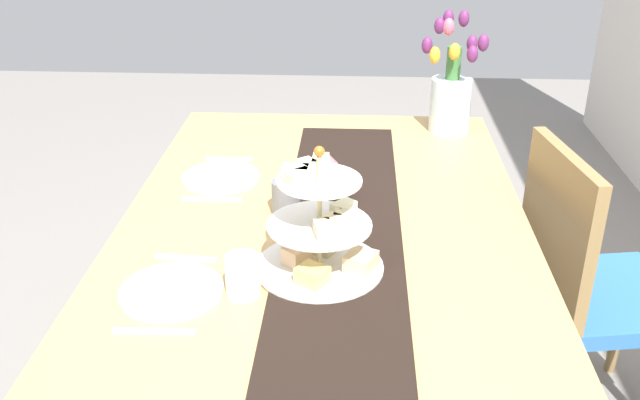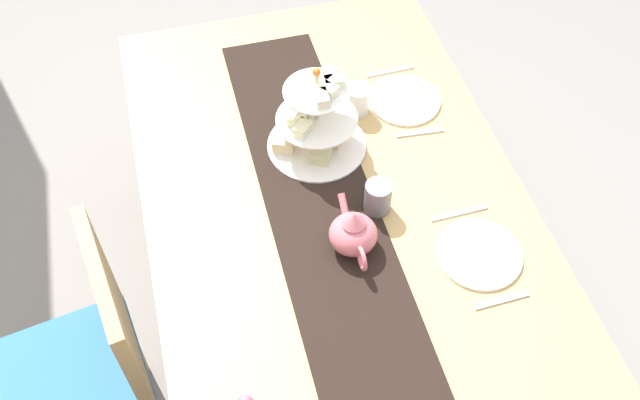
{
  "view_description": "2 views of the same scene",
  "coord_description": "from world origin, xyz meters",
  "px_view_note": "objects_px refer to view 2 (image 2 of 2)",
  "views": [
    {
      "loc": [
        1.63,
        0.08,
        1.64
      ],
      "look_at": [
        0.0,
        -0.01,
        0.84
      ],
      "focal_mm": 40.19,
      "sensor_mm": 36.0,
      "label": 1
    },
    {
      "loc": [
        -1.2,
        0.36,
        2.34
      ],
      "look_at": [
        -0.03,
        0.05,
        0.81
      ],
      "focal_mm": 39.73,
      "sensor_mm": 36.0,
      "label": 2
    }
  ],
  "objects_px": {
    "fork_left": "(502,300)",
    "mug_grey": "(378,197)",
    "chair_left": "(90,362)",
    "dining_table": "(335,217)",
    "tiered_cake_stand": "(315,124)",
    "dinner_plate_right": "(404,100)",
    "mug_white_text": "(357,100)",
    "dinner_plate_left": "(479,254)",
    "knife_left": "(459,213)",
    "teapot": "(353,233)",
    "fork_right": "(420,132)",
    "knife_right": "(390,71)"
  },
  "relations": [
    {
      "from": "dining_table",
      "to": "fork_left",
      "type": "relative_size",
      "value": 11.72
    },
    {
      "from": "dining_table",
      "to": "tiered_cake_stand",
      "type": "bearing_deg",
      "value": 1.71
    },
    {
      "from": "knife_left",
      "to": "knife_right",
      "type": "distance_m",
      "value": 0.61
    },
    {
      "from": "tiered_cake_stand",
      "to": "mug_grey",
      "type": "height_order",
      "value": "tiered_cake_stand"
    },
    {
      "from": "dining_table",
      "to": "knife_right",
      "type": "relative_size",
      "value": 10.34
    },
    {
      "from": "chair_left",
      "to": "knife_right",
      "type": "relative_size",
      "value": 5.35
    },
    {
      "from": "chair_left",
      "to": "tiered_cake_stand",
      "type": "distance_m",
      "value": 0.93
    },
    {
      "from": "fork_left",
      "to": "mug_white_text",
      "type": "bearing_deg",
      "value": 11.99
    },
    {
      "from": "chair_left",
      "to": "dinner_plate_left",
      "type": "height_order",
      "value": "chair_left"
    },
    {
      "from": "tiered_cake_stand",
      "to": "dinner_plate_right",
      "type": "relative_size",
      "value": 1.32
    },
    {
      "from": "tiered_cake_stand",
      "to": "chair_left",
      "type": "bearing_deg",
      "value": 117.93
    },
    {
      "from": "mug_white_text",
      "to": "tiered_cake_stand",
      "type": "bearing_deg",
      "value": 123.87
    },
    {
      "from": "dinner_plate_right",
      "to": "fork_right",
      "type": "bearing_deg",
      "value": 180.0
    },
    {
      "from": "dining_table",
      "to": "dinner_plate_right",
      "type": "height_order",
      "value": "dinner_plate_right"
    },
    {
      "from": "fork_left",
      "to": "mug_grey",
      "type": "distance_m",
      "value": 0.43
    },
    {
      "from": "knife_left",
      "to": "dinner_plate_right",
      "type": "relative_size",
      "value": 0.74
    },
    {
      "from": "fork_right",
      "to": "knife_right",
      "type": "distance_m",
      "value": 0.29
    },
    {
      "from": "dining_table",
      "to": "mug_grey",
      "type": "bearing_deg",
      "value": -123.2
    },
    {
      "from": "dining_table",
      "to": "dinner_plate_left",
      "type": "distance_m",
      "value": 0.44
    },
    {
      "from": "dinner_plate_left",
      "to": "dining_table",
      "type": "bearing_deg",
      "value": 47.86
    },
    {
      "from": "teapot",
      "to": "mug_grey",
      "type": "relative_size",
      "value": 2.51
    },
    {
      "from": "tiered_cake_stand",
      "to": "fork_right",
      "type": "distance_m",
      "value": 0.34
    },
    {
      "from": "fork_left",
      "to": "chair_left",
      "type": "bearing_deg",
      "value": 77.57
    },
    {
      "from": "chair_left",
      "to": "dinner_plate_right",
      "type": "distance_m",
      "value": 1.23
    },
    {
      "from": "fork_right",
      "to": "dinner_plate_right",
      "type": "bearing_deg",
      "value": 0.0
    },
    {
      "from": "dining_table",
      "to": "knife_right",
      "type": "xyz_separation_m",
      "value": [
        0.47,
        -0.32,
        0.09
      ]
    },
    {
      "from": "teapot",
      "to": "mug_white_text",
      "type": "bearing_deg",
      "value": -18.03
    },
    {
      "from": "tiered_cake_stand",
      "to": "dinner_plate_right",
      "type": "height_order",
      "value": "tiered_cake_stand"
    },
    {
      "from": "dining_table",
      "to": "mug_white_text",
      "type": "height_order",
      "value": "mug_white_text"
    },
    {
      "from": "tiered_cake_stand",
      "to": "teapot",
      "type": "height_order",
      "value": "tiered_cake_stand"
    },
    {
      "from": "dinner_plate_left",
      "to": "mug_grey",
      "type": "height_order",
      "value": "mug_grey"
    },
    {
      "from": "dining_table",
      "to": "fork_left",
      "type": "height_order",
      "value": "fork_left"
    },
    {
      "from": "dining_table",
      "to": "mug_white_text",
      "type": "xyz_separation_m",
      "value": [
        0.32,
        -0.16,
        0.14
      ]
    },
    {
      "from": "dining_table",
      "to": "chair_left",
      "type": "xyz_separation_m",
      "value": [
        -0.2,
        0.77,
        -0.17
      ]
    },
    {
      "from": "teapot",
      "to": "dinner_plate_left",
      "type": "relative_size",
      "value": 1.04
    },
    {
      "from": "chair_left",
      "to": "fork_left",
      "type": "bearing_deg",
      "value": -102.43
    },
    {
      "from": "dinner_plate_left",
      "to": "mug_white_text",
      "type": "bearing_deg",
      "value": 14.73
    },
    {
      "from": "fork_left",
      "to": "mug_white_text",
      "type": "xyz_separation_m",
      "value": [
        0.75,
        0.16,
        0.04
      ]
    },
    {
      "from": "chair_left",
      "to": "knife_left",
      "type": "height_order",
      "value": "chair_left"
    },
    {
      "from": "teapot",
      "to": "fork_right",
      "type": "height_order",
      "value": "teapot"
    },
    {
      "from": "dinner_plate_left",
      "to": "knife_left",
      "type": "bearing_deg",
      "value": 0.0
    },
    {
      "from": "tiered_cake_stand",
      "to": "dinner_plate_left",
      "type": "xyz_separation_m",
      "value": [
        -0.5,
        -0.33,
        -0.09
      ]
    },
    {
      "from": "knife_left",
      "to": "fork_right",
      "type": "distance_m",
      "value": 0.32
    },
    {
      "from": "chair_left",
      "to": "knife_left",
      "type": "bearing_deg",
      "value": -87.32
    },
    {
      "from": "mug_grey",
      "to": "fork_left",
      "type": "bearing_deg",
      "value": -149.41
    },
    {
      "from": "dinner_plate_left",
      "to": "mug_white_text",
      "type": "distance_m",
      "value": 0.63
    },
    {
      "from": "teapot",
      "to": "knife_left",
      "type": "bearing_deg",
      "value": -84.8
    },
    {
      "from": "dining_table",
      "to": "dinner_plate_left",
      "type": "relative_size",
      "value": 7.64
    },
    {
      "from": "fork_left",
      "to": "mug_white_text",
      "type": "relative_size",
      "value": 1.58
    },
    {
      "from": "tiered_cake_stand",
      "to": "dining_table",
      "type": "bearing_deg",
      "value": -178.29
    }
  ]
}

